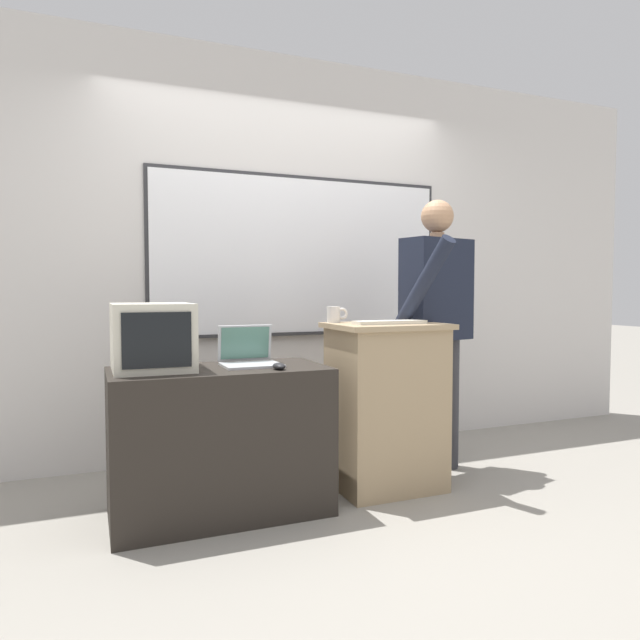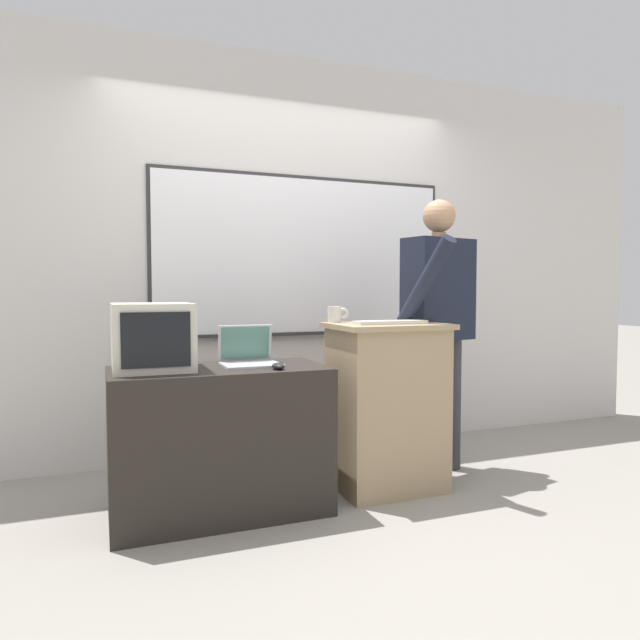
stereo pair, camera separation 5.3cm
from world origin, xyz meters
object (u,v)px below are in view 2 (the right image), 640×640
at_px(side_desk, 220,440).
at_px(computer_mouse_by_laptop, 278,366).
at_px(coffee_mug, 335,314).
at_px(lectern_podium, 387,405).
at_px(person_presenter, 439,314).
at_px(laptop, 248,354).
at_px(crt_monitor, 152,337).
at_px(wireless_keyboard, 390,322).

height_order(side_desk, computer_mouse_by_laptop, computer_mouse_by_laptop).
relative_size(computer_mouse_by_laptop, coffee_mug, 0.76).
bearing_deg(side_desk, lectern_podium, 1.13).
bearing_deg(coffee_mug, person_presenter, -3.80).
bearing_deg(side_desk, coffee_mug, 15.56).
distance_m(lectern_podium, coffee_mug, 0.61).
bearing_deg(computer_mouse_by_laptop, laptop, 111.08).
distance_m(crt_monitor, coffee_mug, 1.08).
height_order(wireless_keyboard, computer_mouse_by_laptop, wireless_keyboard).
distance_m(side_desk, coffee_mug, 1.00).
height_order(laptop, coffee_mug, coffee_mug).
relative_size(wireless_keyboard, coffee_mug, 3.26).
relative_size(lectern_podium, side_desk, 0.88).
distance_m(side_desk, computer_mouse_by_laptop, 0.51).
relative_size(lectern_podium, person_presenter, 0.56).
bearing_deg(computer_mouse_by_laptop, lectern_podium, 15.41).
bearing_deg(wireless_keyboard, crt_monitor, 176.08).
bearing_deg(lectern_podium, coffee_mug, 143.09).
bearing_deg(computer_mouse_by_laptop, crt_monitor, 159.23).
height_order(wireless_keyboard, crt_monitor, crt_monitor).
xyz_separation_m(wireless_keyboard, crt_monitor, (-1.30, 0.09, -0.05)).
distance_m(side_desk, wireless_keyboard, 1.14).
bearing_deg(crt_monitor, wireless_keyboard, -3.92).
xyz_separation_m(side_desk, coffee_mug, (0.74, 0.21, 0.64)).
bearing_deg(coffee_mug, side_desk, -164.44).
relative_size(wireless_keyboard, computer_mouse_by_laptop, 4.30).
distance_m(laptop, computer_mouse_by_laptop, 0.26).
relative_size(laptop, coffee_mug, 2.29).
relative_size(lectern_podium, wireless_keyboard, 2.25).
height_order(lectern_podium, computer_mouse_by_laptop, lectern_podium).
height_order(person_presenter, laptop, person_presenter).
bearing_deg(computer_mouse_by_laptop, coffee_mug, 39.09).
height_order(lectern_podium, person_presenter, person_presenter).
distance_m(lectern_podium, side_desk, 0.99).
bearing_deg(lectern_podium, person_presenter, 17.70).
xyz_separation_m(wireless_keyboard, coffee_mug, (-0.23, 0.25, 0.04)).
bearing_deg(wireless_keyboard, computer_mouse_by_laptop, -169.18).
bearing_deg(lectern_podium, computer_mouse_by_laptop, -164.59).
distance_m(laptop, coffee_mug, 0.62).
xyz_separation_m(lectern_podium, person_presenter, (0.44, 0.14, 0.52)).
height_order(person_presenter, coffee_mug, person_presenter).
height_order(side_desk, coffee_mug, coffee_mug).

